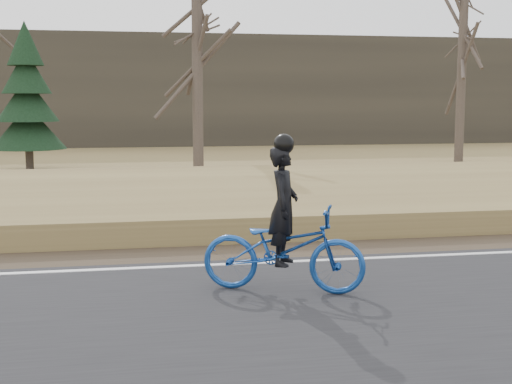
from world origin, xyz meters
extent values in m
plane|color=olive|center=(0.00, 0.00, 0.00)|extent=(120.00, 120.00, 0.00)
cube|color=silver|center=(0.00, 0.20, 0.07)|extent=(120.00, 0.12, 0.01)
cube|color=#473A2B|center=(0.00, 1.20, 0.02)|extent=(120.00, 1.60, 0.04)
cube|color=olive|center=(0.00, 4.20, 0.22)|extent=(120.00, 5.00, 0.44)
cube|color=slate|center=(0.00, 8.00, 0.23)|extent=(120.00, 3.00, 0.45)
cube|color=black|center=(0.00, 8.00, 0.52)|extent=(120.00, 2.40, 0.14)
cube|color=brown|center=(0.00, 7.28, 0.67)|extent=(120.00, 0.07, 0.15)
cube|color=brown|center=(0.00, 8.72, 0.67)|extent=(120.00, 0.07, 0.15)
cube|color=#383328|center=(0.00, 30.00, 3.00)|extent=(120.00, 4.00, 6.00)
imported|color=navy|center=(-3.13, -1.39, 0.61)|extent=(2.21, 1.46, 1.10)
imported|color=black|center=(-3.13, -1.39, 1.17)|extent=(0.54, 0.65, 1.51)
sphere|color=black|center=(-3.13, -1.39, 1.94)|extent=(0.26, 0.26, 0.26)
cylinder|color=brown|center=(-2.64, 13.58, 3.59)|extent=(0.36, 0.36, 7.18)
cylinder|color=brown|center=(8.27, 16.71, 3.72)|extent=(0.36, 0.36, 7.44)
cylinder|color=brown|center=(-8.34, 15.90, 0.52)|extent=(0.28, 0.28, 1.05)
cone|color=black|center=(-8.34, 15.90, 1.55)|extent=(2.60, 2.60, 1.53)
cone|color=black|center=(-8.34, 15.90, 2.51)|extent=(2.15, 2.15, 1.53)
cone|color=black|center=(-8.34, 15.90, 3.47)|extent=(1.70, 1.70, 1.53)
cone|color=black|center=(-8.34, 15.90, 4.44)|extent=(1.25, 1.25, 1.53)
camera|label=1|loc=(-5.12, -10.08, 2.50)|focal=50.00mm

